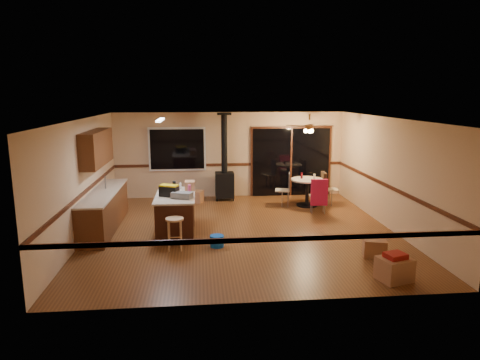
{
  "coord_description": "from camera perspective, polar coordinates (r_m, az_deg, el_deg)",
  "views": [
    {
      "loc": [
        -0.95,
        -9.49,
        3.13
      ],
      "look_at": [
        0.0,
        0.3,
        1.15
      ],
      "focal_mm": 32.0,
      "sensor_mm": 36.0,
      "label": 1
    }
  ],
  "objects": [
    {
      "name": "chair_left",
      "position": [
        12.19,
        6.16,
        -0.73
      ],
      "size": [
        0.48,
        0.47,
        0.51
      ],
      "color": "tan",
      "rests_on": "ground"
    },
    {
      "name": "chair_rail",
      "position": [
        9.78,
        0.17,
        -1.21
      ],
      "size": [
        7.0,
        7.0,
        0.08
      ],
      "primitive_type": null,
      "color": "#421E10",
      "rests_on": "ground"
    },
    {
      "name": "ceiling_fan",
      "position": [
        12.01,
        9.21,
        6.85
      ],
      "size": [
        0.24,
        0.24,
        0.55
      ],
      "color": "brown",
      "rests_on": "ceiling"
    },
    {
      "name": "box_under_window",
      "position": [
        12.65,
        -6.04,
        -2.19
      ],
      "size": [
        0.54,
        0.48,
        0.35
      ],
      "primitive_type": "cube",
      "rotation": [
        0.0,
        0.0,
        -0.35
      ],
      "color": "#9E6946",
      "rests_on": "floor"
    },
    {
      "name": "glass_cream",
      "position": [
        12.19,
        9.89,
        0.45
      ],
      "size": [
        0.08,
        0.08,
        0.15
      ],
      "primitive_type": "cylinder",
      "rotation": [
        0.0,
        0.0,
        0.37
      ],
      "color": "beige",
      "rests_on": "dining_table"
    },
    {
      "name": "glass_red",
      "position": [
        12.25,
        8.22,
        0.59
      ],
      "size": [
        0.07,
        0.07,
        0.16
      ],
      "primitive_type": "cylinder",
      "rotation": [
        0.0,
        0.0,
        -0.24
      ],
      "color": "#590C14",
      "rests_on": "dining_table"
    },
    {
      "name": "toolbox_black",
      "position": [
        9.62,
        -9.43,
        -1.49
      ],
      "size": [
        0.46,
        0.37,
        0.23
      ],
      "primitive_type": "cube",
      "rotation": [
        0.0,
        0.0,
        -0.43
      ],
      "color": "black",
      "rests_on": "kitchen_island"
    },
    {
      "name": "window",
      "position": [
        13.06,
        -8.37,
        4.09
      ],
      "size": [
        1.72,
        0.1,
        1.32
      ],
      "primitive_type": "cube",
      "color": "black",
      "rests_on": "ground"
    },
    {
      "name": "sliding_door",
      "position": [
        13.42,
        6.8,
        2.37
      ],
      "size": [
        2.52,
        0.1,
        2.1
      ],
      "primitive_type": "cube",
      "color": "black",
      "rests_on": "ground"
    },
    {
      "name": "lower_cabinets",
      "position": [
        10.59,
        -17.65,
        -3.94
      ],
      "size": [
        0.6,
        3.0,
        0.86
      ],
      "primitive_type": "cube",
      "color": "#562C15",
      "rests_on": "ground"
    },
    {
      "name": "kitchen_island",
      "position": [
        9.88,
        -8.55,
        -4.47
      ],
      "size": [
        0.88,
        1.68,
        0.9
      ],
      "color": "#35170D",
      "rests_on": "ground"
    },
    {
      "name": "box_corner_b",
      "position": [
        8.89,
        17.5,
        -8.61
      ],
      "size": [
        0.51,
        0.46,
        0.34
      ],
      "primitive_type": "cube",
      "rotation": [
        0.0,
        0.0,
        -0.26
      ],
      "color": "#9E6946",
      "rests_on": "floor"
    },
    {
      "name": "box_corner_a",
      "position": [
        7.9,
        19.89,
        -11.11
      ],
      "size": [
        0.63,
        0.57,
        0.4
      ],
      "primitive_type": "cube",
      "rotation": [
        0.0,
        0.0,
        0.28
      ],
      "color": "#9E6946",
      "rests_on": "floor"
    },
    {
      "name": "chair_right",
      "position": [
        12.45,
        11.21,
        -0.59
      ],
      "size": [
        0.5,
        0.46,
        0.7
      ],
      "color": "tan",
      "rests_on": "ground"
    },
    {
      "name": "fluorescent_strip",
      "position": [
        9.85,
        -10.58,
        7.87
      ],
      "size": [
        0.1,
        1.2,
        0.04
      ],
      "primitive_type": "cube",
      "color": "white",
      "rests_on": "ceiling"
    },
    {
      "name": "wall_right",
      "position": [
        10.64,
        19.27,
        0.83
      ],
      "size": [
        0.0,
        7.0,
        7.0
      ],
      "primitive_type": "plane",
      "rotation": [
        1.57,
        0.0,
        -1.57
      ],
      "color": "tan",
      "rests_on": "ground"
    },
    {
      "name": "ceiling",
      "position": [
        9.56,
        0.18,
        8.2
      ],
      "size": [
        7.0,
        7.0,
        0.0
      ],
      "primitive_type": "plane",
      "rotation": [
        3.14,
        0.0,
        0.0
      ],
      "color": "silver",
      "rests_on": "ground"
    },
    {
      "name": "bottle_dark",
      "position": [
        9.95,
        -8.76,
        -0.92
      ],
      "size": [
        0.08,
        0.08,
        0.27
      ],
      "primitive_type": "cylinder",
      "rotation": [
        0.0,
        0.0,
        -0.06
      ],
      "color": "black",
      "rests_on": "kitchen_island"
    },
    {
      "name": "chair_near",
      "position": [
        11.44,
        10.5,
        -1.61
      ],
      "size": [
        0.45,
        0.49,
        0.7
      ],
      "color": "tan",
      "rests_on": "ground"
    },
    {
      "name": "bottle_white",
      "position": [
        10.29,
        -7.94,
        -0.8
      ],
      "size": [
        0.06,
        0.06,
        0.16
      ],
      "primitive_type": "cylinder",
      "rotation": [
        0.0,
        0.0,
        -0.23
      ],
      "color": "white",
      "rests_on": "kitchen_island"
    },
    {
      "name": "bottle_pink",
      "position": [
        9.7,
        -6.77,
        -1.3
      ],
      "size": [
        0.09,
        0.09,
        0.23
      ],
      "primitive_type": "cylinder",
      "rotation": [
        0.0,
        0.0,
        0.29
      ],
      "color": "#D84C8C",
      "rests_on": "kitchen_island"
    },
    {
      "name": "toolbox_grey",
      "position": [
        9.39,
        -7.73,
        -2.03
      ],
      "size": [
        0.5,
        0.38,
        0.14
      ],
      "primitive_type": "cube",
      "rotation": [
        0.0,
        0.0,
        -0.35
      ],
      "color": "slate",
      "rests_on": "kitchen_island"
    },
    {
      "name": "floor",
      "position": [
        10.04,
        0.17,
        -6.79
      ],
      "size": [
        7.0,
        7.0,
        0.0
      ],
      "primitive_type": "plane",
      "color": "brown",
      "rests_on": "ground"
    },
    {
      "name": "bar_stool",
      "position": [
        8.87,
        -8.67,
        -7.12
      ],
      "size": [
        0.41,
        0.41,
        0.67
      ],
      "primitive_type": "cylinder",
      "rotation": [
        0.0,
        0.0,
        0.13
      ],
      "color": "tan",
      "rests_on": "floor"
    },
    {
      "name": "countertop",
      "position": [
        10.49,
        -17.8,
        -1.56
      ],
      "size": [
        0.64,
        3.04,
        0.04
      ],
      "primitive_type": "cube",
      "color": "#C4AF98",
      "rests_on": "lower_cabinets"
    },
    {
      "name": "dining_table",
      "position": [
        12.26,
        8.96,
        -1.0
      ],
      "size": [
        0.94,
        0.94,
        0.78
      ],
      "color": "black",
      "rests_on": "ground"
    },
    {
      "name": "blue_bucket",
      "position": [
        9.02,
        -3.1,
        -8.13
      ],
      "size": [
        0.32,
        0.32,
        0.24
      ],
      "primitive_type": "cylinder",
      "rotation": [
        0.0,
        0.0,
        -0.1
      ],
      "color": "blue",
      "rests_on": "floor"
    },
    {
      "name": "wall_front",
      "position": [
        6.34,
        3.33,
        -5.42
      ],
      "size": [
        7.0,
        0.0,
        7.0
      ],
      "primitive_type": "plane",
      "rotation": [
        -1.57,
        0.0,
        0.0
      ],
      "color": "tan",
      "rests_on": "ground"
    },
    {
      "name": "box_on_island",
      "position": [
        10.19,
        -6.71,
        -0.73
      ],
      "size": [
        0.23,
        0.32,
        0.21
      ],
      "primitive_type": "cube",
      "rotation": [
        0.0,
        0.0,
        -0.0
      ],
      "color": "#9E6946",
      "rests_on": "kitchen_island"
    },
    {
      "name": "wall_back",
      "position": [
        13.16,
        -1.35,
        3.38
      ],
      "size": [
        7.0,
        0.0,
        7.0
      ],
      "primitive_type": "plane",
      "rotation": [
        1.57,
        0.0,
        0.0
      ],
      "color": "tan",
      "rests_on": "ground"
    },
    {
      "name": "toolbox_yellow_lid",
      "position": [
        9.59,
        -9.45,
        -0.74
      ],
      "size": [
        0.45,
        0.36,
        0.03
      ],
      "primitive_type": "cube",
      "rotation": [
        0.0,
        0.0,
        -0.43
      ],
      "color": "gold",
      "rests_on": "toolbox_black"
    },
    {
      "name": "wall_left",
      "position": [
        10.0,
        -20.21,
        0.12
      ],
      "size": [
        0.0,
        7.0,
        7.0
      ],
      "primitive_type": "plane",
      "rotation": [
        1.57,
        0.0,
        1.57
      ],
      "color": "tan",
      "rests_on": "ground"
    },
    {
      "name": "box_small_red",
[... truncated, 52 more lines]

